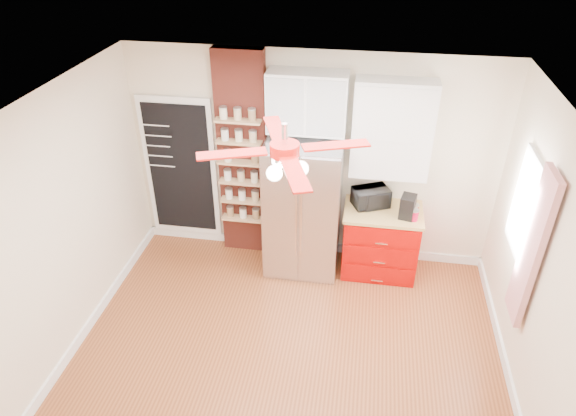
% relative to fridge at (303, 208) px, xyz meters
% --- Properties ---
extents(floor, '(4.50, 4.50, 0.00)m').
position_rel_fridge_xyz_m(floor, '(0.05, -1.63, -0.88)').
color(floor, brown).
rests_on(floor, ground).
extents(ceiling, '(4.50, 4.50, 0.00)m').
position_rel_fridge_xyz_m(ceiling, '(0.05, -1.63, 1.83)').
color(ceiling, white).
rests_on(ceiling, wall_back).
extents(wall_back, '(4.50, 0.02, 2.70)m').
position_rel_fridge_xyz_m(wall_back, '(0.05, 0.37, 0.48)').
color(wall_back, beige).
rests_on(wall_back, floor).
extents(wall_left, '(0.02, 4.00, 2.70)m').
position_rel_fridge_xyz_m(wall_left, '(-2.20, -1.63, 0.48)').
color(wall_left, beige).
rests_on(wall_left, floor).
extents(wall_right, '(0.02, 4.00, 2.70)m').
position_rel_fridge_xyz_m(wall_right, '(2.30, -1.63, 0.48)').
color(wall_right, beige).
rests_on(wall_right, floor).
extents(chalkboard, '(0.95, 0.05, 1.95)m').
position_rel_fridge_xyz_m(chalkboard, '(-1.65, 0.33, 0.23)').
color(chalkboard, white).
rests_on(chalkboard, wall_back).
extents(brick_pillar, '(0.60, 0.16, 2.70)m').
position_rel_fridge_xyz_m(brick_pillar, '(-0.80, 0.29, 0.48)').
color(brick_pillar, maroon).
rests_on(brick_pillar, floor).
extents(fridge, '(0.90, 0.70, 1.75)m').
position_rel_fridge_xyz_m(fridge, '(0.00, 0.00, 0.00)').
color(fridge, '#B6B6BB').
rests_on(fridge, floor).
extents(upper_glass_cabinet, '(0.90, 0.35, 0.70)m').
position_rel_fridge_xyz_m(upper_glass_cabinet, '(0.00, 0.20, 1.27)').
color(upper_glass_cabinet, white).
rests_on(upper_glass_cabinet, wall_back).
extents(red_cabinet, '(0.94, 0.64, 0.90)m').
position_rel_fridge_xyz_m(red_cabinet, '(0.97, 0.05, -0.42)').
color(red_cabinet, '#9F0401').
rests_on(red_cabinet, floor).
extents(upper_shelf_unit, '(0.90, 0.30, 1.15)m').
position_rel_fridge_xyz_m(upper_shelf_unit, '(0.97, 0.22, 1.00)').
color(upper_shelf_unit, white).
rests_on(upper_shelf_unit, wall_back).
extents(window, '(0.04, 0.75, 1.05)m').
position_rel_fridge_xyz_m(window, '(2.28, -0.73, 0.68)').
color(window, white).
rests_on(window, wall_right).
extents(curtain, '(0.06, 0.40, 1.55)m').
position_rel_fridge_xyz_m(curtain, '(2.23, -1.28, 0.57)').
color(curtain, '#AE1721').
rests_on(curtain, wall_right).
extents(ceiling_fan, '(1.40, 1.40, 0.44)m').
position_rel_fridge_xyz_m(ceiling_fan, '(0.05, -1.63, 1.55)').
color(ceiling_fan, silver).
rests_on(ceiling_fan, ceiling).
extents(toaster_oven, '(0.50, 0.44, 0.23)m').
position_rel_fridge_xyz_m(toaster_oven, '(0.80, 0.14, 0.14)').
color(toaster_oven, black).
rests_on(toaster_oven, red_cabinet).
extents(coffee_maker, '(0.20, 0.24, 0.28)m').
position_rel_fridge_xyz_m(coffee_maker, '(1.23, -0.04, 0.16)').
color(coffee_maker, black).
rests_on(coffee_maker, red_cabinet).
extents(canister_left, '(0.10, 0.10, 0.13)m').
position_rel_fridge_xyz_m(canister_left, '(1.31, -0.10, 0.09)').
color(canister_left, '#AB092B').
rests_on(canister_left, red_cabinet).
extents(canister_right, '(0.11, 0.11, 0.12)m').
position_rel_fridge_xyz_m(canister_right, '(1.32, 0.02, 0.09)').
color(canister_right, '#B81F0A').
rests_on(canister_right, red_cabinet).
extents(pantry_jar_oats, '(0.13, 0.13, 0.13)m').
position_rel_fridge_xyz_m(pantry_jar_oats, '(-0.95, 0.14, 0.56)').
color(pantry_jar_oats, beige).
rests_on(pantry_jar_oats, brick_pillar).
extents(pantry_jar_beans, '(0.10, 0.10, 0.14)m').
position_rel_fridge_xyz_m(pantry_jar_beans, '(-0.61, 0.15, 0.57)').
color(pantry_jar_beans, olive).
rests_on(pantry_jar_beans, brick_pillar).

